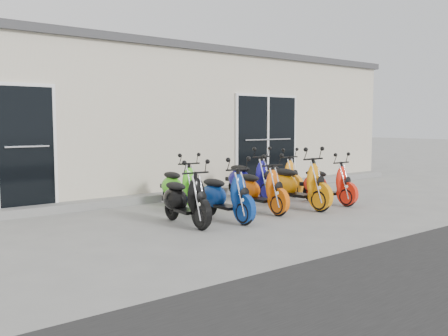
{
  "coord_description": "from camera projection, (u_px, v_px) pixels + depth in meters",
  "views": [
    {
      "loc": [
        -5.92,
        -6.87,
        1.63
      ],
      "look_at": [
        0.0,
        0.6,
        0.75
      ],
      "focal_mm": 40.0,
      "sensor_mm": 36.0,
      "label": 1
    }
  ],
  "objects": [
    {
      "name": "front_step",
      "position": [
        183.0,
        194.0,
        10.74
      ],
      "size": [
        14.0,
        0.4,
        0.15
      ],
      "primitive_type": "cube",
      "color": "gray",
      "rests_on": "ground"
    },
    {
      "name": "scooter_back_blue",
      "position": [
        250.0,
        172.0,
        10.57
      ],
      "size": [
        0.58,
        1.54,
        1.13
      ],
      "primitive_type": null,
      "rotation": [
        0.0,
        0.0,
        0.01
      ],
      "color": "navy",
      "rests_on": "ground"
    },
    {
      "name": "building",
      "position": [
        115.0,
        123.0,
        13.08
      ],
      "size": [
        14.0,
        6.0,
        3.2
      ],
      "primitive_type": "cube",
      "color": "beige",
      "rests_on": "ground"
    },
    {
      "name": "door_left",
      "position": [
        26.0,
        143.0,
        8.77
      ],
      "size": [
        1.07,
        0.08,
        2.22
      ],
      "primitive_type": "cube",
      "color": "black",
      "rests_on": "front_step"
    },
    {
      "name": "scooter_front_black",
      "position": [
        185.0,
        192.0,
        7.87
      ],
      "size": [
        0.63,
        1.48,
        1.06
      ],
      "primitive_type": null,
      "rotation": [
        0.0,
        0.0,
        -0.08
      ],
      "color": "black",
      "rests_on": "ground"
    },
    {
      "name": "scooter_back_green",
      "position": [
        180.0,
        180.0,
        9.53
      ],
      "size": [
        0.6,
        1.47,
        1.06
      ],
      "primitive_type": null,
      "rotation": [
        0.0,
        0.0,
        -0.05
      ],
      "color": "#51DE21",
      "rests_on": "ground"
    },
    {
      "name": "ground",
      "position": [
        244.0,
        211.0,
        9.17
      ],
      "size": [
        80.0,
        80.0,
        0.0
      ],
      "primitive_type": "plane",
      "color": "gray",
      "rests_on": "ground"
    },
    {
      "name": "roof_cap",
      "position": [
        114.0,
        58.0,
        12.92
      ],
      "size": [
        14.2,
        6.2,
        0.16
      ],
      "primitive_type": "cube",
      "color": "#3F3F42",
      "rests_on": "building"
    },
    {
      "name": "door_right",
      "position": [
        267.0,
        137.0,
        12.35
      ],
      "size": [
        2.02,
        0.08,
        2.22
      ],
      "primitive_type": "cube",
      "color": "black",
      "rests_on": "front_step"
    },
    {
      "name": "scooter_front_orange_b",
      "position": [
        298.0,
        177.0,
        9.42
      ],
      "size": [
        0.61,
        1.61,
        1.19
      ],
      "primitive_type": null,
      "rotation": [
        0.0,
        0.0,
        0.02
      ],
      "color": "orange",
      "rests_on": "ground"
    },
    {
      "name": "scooter_front_orange_a",
      "position": [
        260.0,
        183.0,
        8.99
      ],
      "size": [
        0.57,
        1.48,
        1.08
      ],
      "primitive_type": null,
      "rotation": [
        0.0,
        0.0,
        -0.03
      ],
      "color": "#D95509",
      "rests_on": "ground"
    },
    {
      "name": "scooter_front_red",
      "position": [
        328.0,
        178.0,
        9.93
      ],
      "size": [
        0.53,
        1.42,
        1.05
      ],
      "primitive_type": null,
      "rotation": [
        0.0,
        0.0,
        0.01
      ],
      "color": "red",
      "rests_on": "ground"
    },
    {
      "name": "scooter_back_yellow",
      "position": [
        279.0,
        171.0,
        11.16
      ],
      "size": [
        0.57,
        1.47,
        1.07
      ],
      "primitive_type": null,
      "rotation": [
        0.0,
        0.0,
        -0.03
      ],
      "color": "orange",
      "rests_on": "ground"
    },
    {
      "name": "scooter_front_blue",
      "position": [
        225.0,
        188.0,
        8.23
      ],
      "size": [
        0.57,
        1.48,
        1.08
      ],
      "primitive_type": null,
      "rotation": [
        0.0,
        0.0,
        -0.02
      ],
      "color": "navy",
      "rests_on": "ground"
    }
  ]
}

